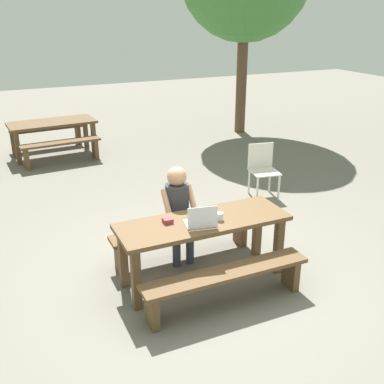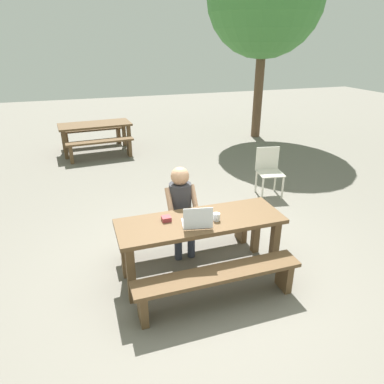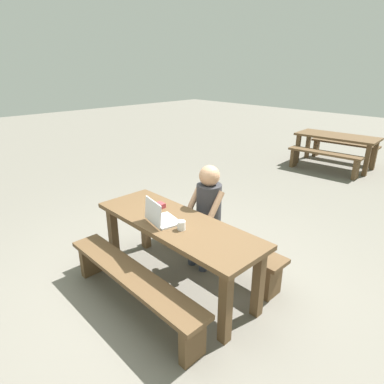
{
  "view_description": "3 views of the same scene",
  "coord_description": "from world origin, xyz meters",
  "px_view_note": "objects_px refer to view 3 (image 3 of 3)",
  "views": [
    {
      "loc": [
        -2.03,
        -4.16,
        2.98
      ],
      "look_at": [
        -0.02,
        0.25,
        1.02
      ],
      "focal_mm": 42.73,
      "sensor_mm": 36.0,
      "label": 1
    },
    {
      "loc": [
        -1.23,
        -3.37,
        2.69
      ],
      "look_at": [
        -0.02,
        0.25,
        1.02
      ],
      "focal_mm": 32.5,
      "sensor_mm": 36.0,
      "label": 2
    },
    {
      "loc": [
        2.28,
        -1.98,
        2.26
      ],
      "look_at": [
        -0.02,
        0.25,
        1.02
      ],
      "focal_mm": 30.65,
      "sensor_mm": 36.0,
      "label": 3
    }
  ],
  "objects_px": {
    "coffee_mug": "(181,225)",
    "picnic_table_mid": "(337,140)",
    "small_pouch": "(159,206)",
    "person_seated": "(207,209)",
    "laptop": "(160,217)",
    "picnic_table_front": "(176,232)"
  },
  "relations": [
    {
      "from": "picnic_table_mid",
      "to": "person_seated",
      "type": "bearing_deg",
      "value": -86.13
    },
    {
      "from": "small_pouch",
      "to": "person_seated",
      "type": "xyz_separation_m",
      "value": [
        0.31,
        0.44,
        -0.07
      ]
    },
    {
      "from": "laptop",
      "to": "coffee_mug",
      "type": "bearing_deg",
      "value": -156.69
    },
    {
      "from": "person_seated",
      "to": "picnic_table_mid",
      "type": "distance_m",
      "value": 5.22
    },
    {
      "from": "laptop",
      "to": "coffee_mug",
      "type": "xyz_separation_m",
      "value": [
        0.26,
        0.05,
        -0.02
      ]
    },
    {
      "from": "laptop",
      "to": "person_seated",
      "type": "distance_m",
      "value": 0.68
    },
    {
      "from": "laptop",
      "to": "person_seated",
      "type": "relative_size",
      "value": 0.31
    },
    {
      "from": "coffee_mug",
      "to": "picnic_table_mid",
      "type": "bearing_deg",
      "value": 99.56
    },
    {
      "from": "laptop",
      "to": "small_pouch",
      "type": "distance_m",
      "value": 0.38
    },
    {
      "from": "coffee_mug",
      "to": "picnic_table_mid",
      "type": "relative_size",
      "value": 0.05
    },
    {
      "from": "picnic_table_front",
      "to": "laptop",
      "type": "height_order",
      "value": "laptop"
    },
    {
      "from": "laptop",
      "to": "small_pouch",
      "type": "bearing_deg",
      "value": -26.18
    },
    {
      "from": "person_seated",
      "to": "laptop",
      "type": "bearing_deg",
      "value": -91.17
    },
    {
      "from": "picnic_table_front",
      "to": "laptop",
      "type": "distance_m",
      "value": 0.25
    },
    {
      "from": "small_pouch",
      "to": "picnic_table_mid",
      "type": "xyz_separation_m",
      "value": [
        -0.42,
        5.61,
        -0.16
      ]
    },
    {
      "from": "small_pouch",
      "to": "picnic_table_mid",
      "type": "distance_m",
      "value": 5.63
    },
    {
      "from": "picnic_table_front",
      "to": "small_pouch",
      "type": "height_order",
      "value": "small_pouch"
    },
    {
      "from": "coffee_mug",
      "to": "picnic_table_mid",
      "type": "xyz_separation_m",
      "value": [
        -0.97,
        5.79,
        -0.18
      ]
    },
    {
      "from": "picnic_table_mid",
      "to": "picnic_table_front",
      "type": "bearing_deg",
      "value": -86.11
    },
    {
      "from": "picnic_table_front",
      "to": "coffee_mug",
      "type": "xyz_separation_m",
      "value": [
        0.17,
        -0.08,
        0.17
      ]
    },
    {
      "from": "picnic_table_front",
      "to": "person_seated",
      "type": "height_order",
      "value": "person_seated"
    },
    {
      "from": "small_pouch",
      "to": "person_seated",
      "type": "height_order",
      "value": "person_seated"
    }
  ]
}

